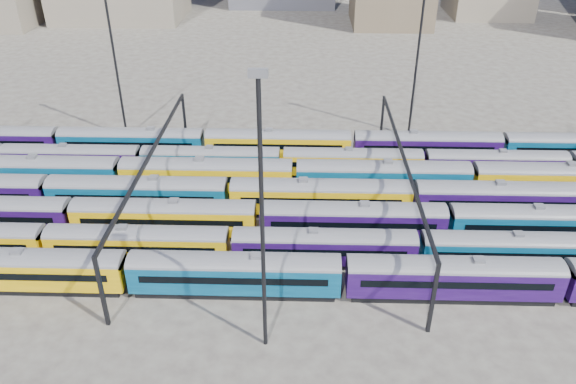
{
  "coord_description": "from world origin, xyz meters",
  "views": [
    {
      "loc": [
        -1.86,
        -58.88,
        37.59
      ],
      "look_at": [
        -3.62,
        0.1,
        3.0
      ],
      "focal_mm": 35.0,
      "sensor_mm": 36.0,
      "label": 1
    }
  ],
  "objects_px": {
    "rake_0": "(454,274)",
    "rake_1": "(231,242)",
    "rake_2": "(164,214)",
    "mast_2": "(262,214)"
  },
  "relations": [
    {
      "from": "rake_1",
      "to": "mast_2",
      "type": "bearing_deg",
      "value": -69.53
    },
    {
      "from": "rake_0",
      "to": "mast_2",
      "type": "relative_size",
      "value": 4.19
    },
    {
      "from": "rake_1",
      "to": "rake_2",
      "type": "height_order",
      "value": "rake_2"
    },
    {
      "from": "rake_0",
      "to": "rake_1",
      "type": "distance_m",
      "value": 23.14
    },
    {
      "from": "rake_0",
      "to": "rake_2",
      "type": "height_order",
      "value": "rake_2"
    },
    {
      "from": "rake_2",
      "to": "rake_0",
      "type": "bearing_deg",
      "value": -17.96
    },
    {
      "from": "rake_0",
      "to": "mast_2",
      "type": "distance_m",
      "value": 22.41
    },
    {
      "from": "rake_2",
      "to": "rake_1",
      "type": "bearing_deg",
      "value": -31.21
    },
    {
      "from": "rake_0",
      "to": "rake_1",
      "type": "xyz_separation_m",
      "value": [
        -22.6,
        5.0,
        -0.2
      ]
    },
    {
      "from": "rake_1",
      "to": "mast_2",
      "type": "distance_m",
      "value": 17.14
    }
  ]
}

